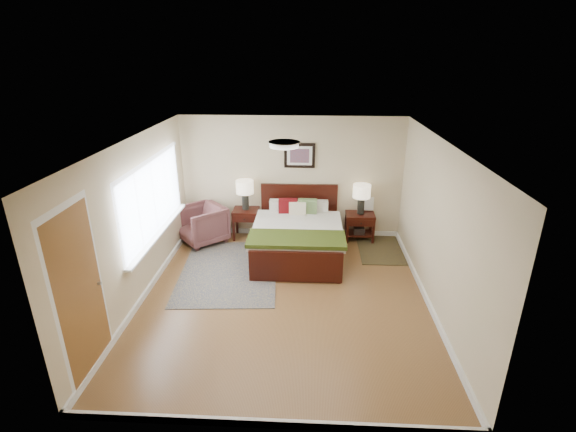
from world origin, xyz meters
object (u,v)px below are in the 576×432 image
object	(u,v)px
rug_persian	(229,271)
armchair	(202,224)
nightstand_left	(246,215)
bed	(298,231)
nightstand_right	(360,224)
lamp_right	(362,194)
lamp_left	(245,189)

from	to	relation	value
rug_persian	armchair	bearing A→B (deg)	118.18
nightstand_left	rug_persian	world-z (taller)	nightstand_left
bed	armchair	xyz separation A→B (m)	(-1.96, 0.51, -0.12)
nightstand_right	lamp_right	world-z (taller)	lamp_right
lamp_right	bed	bearing A→B (deg)	-148.21
lamp_right	rug_persian	size ratio (longest dim) A/B	0.26
bed	lamp_right	xyz separation A→B (m)	(1.26, 0.78, 0.50)
bed	nightstand_left	distance (m)	1.33
bed	nightstand_right	size ratio (longest dim) A/B	3.53
nightstand_left	lamp_right	world-z (taller)	lamp_right
lamp_left	lamp_right	distance (m)	2.35
lamp_left	armchair	xyz separation A→B (m)	(-0.86, -0.27, -0.67)
nightstand_right	lamp_right	xyz separation A→B (m)	(-0.00, 0.01, 0.65)
lamp_left	bed	bearing A→B (deg)	-35.43
lamp_left	rug_persian	xyz separation A→B (m)	(-0.11, -1.48, -1.05)
lamp_left	armchair	size ratio (longest dim) A/B	0.72
armchair	nightstand_right	bearing A→B (deg)	53.02
rug_persian	nightstand_right	bearing A→B (deg)	27.07
lamp_right	armchair	distance (m)	3.28
armchair	rug_persian	distance (m)	1.48
bed	armchair	distance (m)	2.03
bed	armchair	bearing A→B (deg)	165.43
nightstand_right	rug_persian	bearing A→B (deg)	-149.12
lamp_right	rug_persian	xyz separation A→B (m)	(-2.46, -1.48, -1.00)
nightstand_left	lamp_left	size ratio (longest dim) A/B	1.02
bed	lamp_right	world-z (taller)	lamp_right
nightstand_left	armchair	size ratio (longest dim) A/B	0.73
nightstand_right	rug_persian	distance (m)	2.88
armchair	nightstand_left	bearing A→B (deg)	64.52
bed	nightstand_left	world-z (taller)	bed
lamp_left	lamp_right	bearing A→B (deg)	0.00
nightstand_left	rug_persian	distance (m)	1.55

